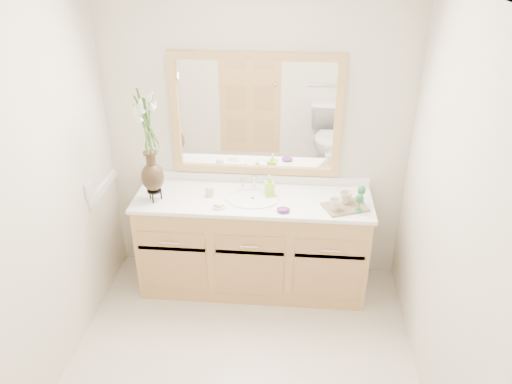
# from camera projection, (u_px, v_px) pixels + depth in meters

# --- Properties ---
(floor) EXTENTS (2.60, 2.60, 0.00)m
(floor) POSITION_uv_depth(u_px,v_px,m) (239.00, 378.00, 3.36)
(floor) COLOR beige
(floor) RESTS_ON ground
(wall_back) EXTENTS (2.40, 0.02, 2.40)m
(wall_back) POSITION_uv_depth(u_px,v_px,m) (256.00, 140.00, 3.94)
(wall_back) COLOR silver
(wall_back) RESTS_ON floor
(wall_left) EXTENTS (0.02, 2.60, 2.40)m
(wall_left) POSITION_uv_depth(u_px,v_px,m) (31.00, 216.00, 2.89)
(wall_left) COLOR silver
(wall_left) RESTS_ON floor
(wall_right) EXTENTS (0.02, 2.60, 2.40)m
(wall_right) POSITION_uv_depth(u_px,v_px,m) (455.00, 236.00, 2.71)
(wall_right) COLOR silver
(wall_right) RESTS_ON floor
(vanity) EXTENTS (1.80, 0.55, 0.80)m
(vanity) POSITION_uv_depth(u_px,v_px,m) (253.00, 244.00, 4.06)
(vanity) COLOR tan
(vanity) RESTS_ON floor
(counter) EXTENTS (1.84, 0.57, 0.03)m
(counter) POSITION_uv_depth(u_px,v_px,m) (253.00, 200.00, 3.87)
(counter) COLOR white
(counter) RESTS_ON vanity
(sink) EXTENTS (0.38, 0.34, 0.23)m
(sink) POSITION_uv_depth(u_px,v_px,m) (253.00, 205.00, 3.87)
(sink) COLOR white
(sink) RESTS_ON counter
(mirror) EXTENTS (1.32, 0.04, 0.97)m
(mirror) POSITION_uv_depth(u_px,v_px,m) (256.00, 116.00, 3.83)
(mirror) COLOR white
(mirror) RESTS_ON wall_back
(switch_plate) EXTENTS (0.02, 0.12, 0.12)m
(switch_plate) POSITION_uv_depth(u_px,v_px,m) (89.00, 189.00, 3.66)
(switch_plate) COLOR white
(switch_plate) RESTS_ON wall_left
(flower_vase) EXTENTS (0.20, 0.20, 0.83)m
(flower_vase) POSITION_uv_depth(u_px,v_px,m) (148.00, 131.00, 3.57)
(flower_vase) COLOR black
(flower_vase) RESTS_ON counter
(tumbler) EXTENTS (0.06, 0.06, 0.08)m
(tumbler) POSITION_uv_depth(u_px,v_px,m) (210.00, 191.00, 3.87)
(tumbler) COLOR beige
(tumbler) RESTS_ON counter
(soap_dish) EXTENTS (0.10, 0.10, 0.03)m
(soap_dish) POSITION_uv_depth(u_px,v_px,m) (219.00, 206.00, 3.72)
(soap_dish) COLOR beige
(soap_dish) RESTS_ON counter
(soap_bottle) EXTENTS (0.08, 0.08, 0.15)m
(soap_bottle) POSITION_uv_depth(u_px,v_px,m) (269.00, 186.00, 3.88)
(soap_bottle) COLOR #9FE936
(soap_bottle) RESTS_ON counter
(purple_dish) EXTENTS (0.12, 0.10, 0.03)m
(purple_dish) POSITION_uv_depth(u_px,v_px,m) (283.00, 210.00, 3.67)
(purple_dish) COLOR #5F256F
(purple_dish) RESTS_ON counter
(tray) EXTENTS (0.37, 0.31, 0.02)m
(tray) POSITION_uv_depth(u_px,v_px,m) (345.00, 207.00, 3.72)
(tray) COLOR brown
(tray) RESTS_ON counter
(mug_left) EXTENTS (0.12, 0.11, 0.09)m
(mug_left) POSITION_uv_depth(u_px,v_px,m) (335.00, 204.00, 3.65)
(mug_left) COLOR beige
(mug_left) RESTS_ON tray
(mug_right) EXTENTS (0.13, 0.13, 0.10)m
(mug_right) POSITION_uv_depth(u_px,v_px,m) (346.00, 197.00, 3.74)
(mug_right) COLOR beige
(mug_right) RESTS_ON tray
(goblet_front) EXTENTS (0.06, 0.06, 0.14)m
(goblet_front) POSITION_uv_depth(u_px,v_px,m) (360.00, 199.00, 3.62)
(goblet_front) COLOR #246C39
(goblet_front) RESTS_ON tray
(goblet_back) EXTENTS (0.06, 0.06, 0.14)m
(goblet_back) POSITION_uv_depth(u_px,v_px,m) (362.00, 191.00, 3.73)
(goblet_back) COLOR #246C39
(goblet_back) RESTS_ON tray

